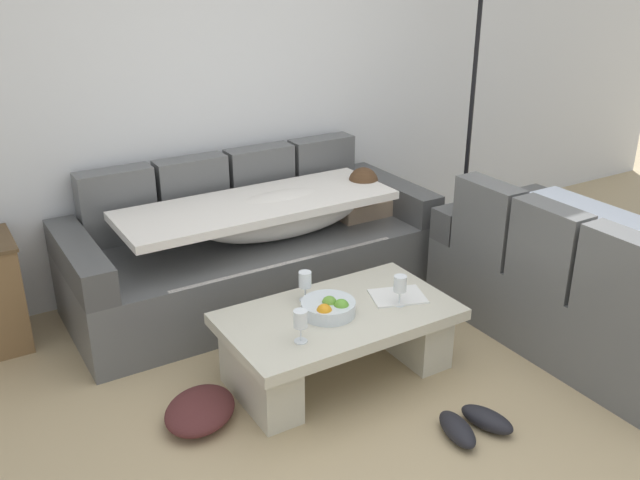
{
  "coord_description": "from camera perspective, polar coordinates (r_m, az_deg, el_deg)",
  "views": [
    {
      "loc": [
        -1.78,
        -2.05,
        2.1
      ],
      "look_at": [
        0.13,
        1.09,
        0.55
      ],
      "focal_mm": 38.89,
      "sensor_mm": 36.0,
      "label": 1
    }
  ],
  "objects": [
    {
      "name": "wine_glass_far_back",
      "position": [
        3.63,
        -1.24,
        -3.37
      ],
      "size": [
        0.07,
        0.07,
        0.17
      ],
      "color": "silver",
      "rests_on": "coffee_table"
    },
    {
      "name": "coffee_table",
      "position": [
        3.65,
        1.51,
        -7.85
      ],
      "size": [
        1.2,
        0.68,
        0.38
      ],
      "color": "beige",
      "rests_on": "ground_plane"
    },
    {
      "name": "back_wall",
      "position": [
        4.62,
        -8.45,
        13.31
      ],
      "size": [
        9.0,
        0.1,
        2.7
      ],
      "primitive_type": "cube",
      "color": "silver",
      "rests_on": "ground_plane"
    },
    {
      "name": "floor_lamp",
      "position": [
        5.03,
        12.32,
        11.09
      ],
      "size": [
        0.33,
        0.31,
        1.95
      ],
      "color": "black",
      "rests_on": "ground_plane"
    },
    {
      "name": "wine_glass_near_right",
      "position": [
        3.61,
        6.61,
        -3.69
      ],
      "size": [
        0.07,
        0.07,
        0.17
      ],
      "color": "silver",
      "rests_on": "coffee_table"
    },
    {
      "name": "crumpled_garment",
      "position": [
        3.46,
        -9.84,
        -13.63
      ],
      "size": [
        0.51,
        0.51,
        0.12
      ],
      "primitive_type": "ellipsoid",
      "rotation": [
        0.0,
        0.0,
        0.76
      ],
      "color": "#4C2323",
      "rests_on": "ground_plane"
    },
    {
      "name": "couch_along_wall",
      "position": [
        4.45,
        -5.15,
        -0.67
      ],
      "size": [
        2.31,
        0.92,
        0.88
      ],
      "color": "#575859",
      "rests_on": "ground_plane"
    },
    {
      "name": "wine_glass_near_left",
      "position": [
        3.26,
        -1.61,
        -6.62
      ],
      "size": [
        0.07,
        0.07,
        0.17
      ],
      "color": "silver",
      "rests_on": "coffee_table"
    },
    {
      "name": "fruit_bowl",
      "position": [
        3.53,
        0.74,
        -5.59
      ],
      "size": [
        0.28,
        0.28,
        0.1
      ],
      "color": "silver",
      "rests_on": "coffee_table"
    },
    {
      "name": "open_magazine",
      "position": [
        3.74,
        6.41,
        -4.62
      ],
      "size": [
        0.33,
        0.29,
        0.01
      ],
      "primitive_type": "cube",
      "rotation": [
        0.0,
        0.0,
        -0.33
      ],
      "color": "white",
      "rests_on": "coffee_table"
    },
    {
      "name": "pair_of_shoes",
      "position": [
        3.43,
        12.42,
        -14.59
      ],
      "size": [
        0.35,
        0.31,
        0.09
      ],
      "color": "black",
      "rests_on": "ground_plane"
    },
    {
      "name": "ground_plane",
      "position": [
        3.44,
        7.9,
        -15.09
      ],
      "size": [
        14.0,
        14.0,
        0.0
      ],
      "primitive_type": "plane",
      "color": "tan"
    },
    {
      "name": "couch_near_window",
      "position": [
        4.22,
        20.97,
        -3.51
      ],
      "size": [
        0.92,
        1.7,
        0.88
      ],
      "rotation": [
        0.0,
        0.0,
        1.57
      ],
      "color": "#575859",
      "rests_on": "ground_plane"
    }
  ]
}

